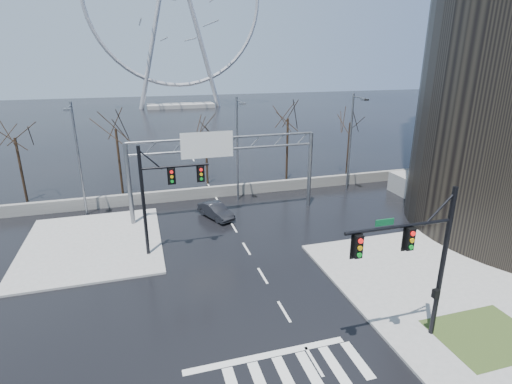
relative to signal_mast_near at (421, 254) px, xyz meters
name	(u,v)px	position (x,y,z in m)	size (l,w,h in m)	color
ground	(284,312)	(-5.14, 4.04, -4.87)	(260.00, 260.00, 0.00)	black
sidewalk_right_ext	(413,267)	(4.86, 6.04, -4.80)	(12.00, 10.00, 0.15)	gray
sidewalk_far	(93,244)	(-16.14, 16.04, -4.80)	(10.00, 12.00, 0.15)	gray
grass_strip	(486,336)	(3.86, -0.96, -4.72)	(5.00, 4.00, 0.02)	#243717
barrier_wall	(215,192)	(-5.14, 24.04, -4.32)	(52.00, 0.50, 1.10)	slate
signal_mast_near	(421,254)	(0.00, 0.00, 0.00)	(5.52, 0.41, 8.00)	black
signal_mast_far	(160,190)	(-11.01, 13.00, -0.04)	(4.72, 0.41, 8.00)	black
sign_gantry	(220,159)	(-5.52, 19.00, 0.31)	(16.36, 0.40, 7.60)	slate
streetlight_left	(77,152)	(-17.14, 22.20, 1.01)	(0.50, 2.55, 10.00)	slate
streetlight_mid	(238,142)	(-3.14, 22.20, 1.01)	(0.50, 2.55, 10.00)	slate
streetlight_right	(352,135)	(8.86, 22.20, 1.01)	(0.50, 2.55, 10.00)	slate
tree_far_left	(16,145)	(-23.14, 28.04, 0.70)	(3.50, 3.50, 7.00)	black
tree_left	(116,137)	(-14.14, 27.54, 1.10)	(3.75, 3.75, 7.50)	black
tree_center	(206,138)	(-5.14, 28.54, 0.30)	(3.25, 3.25, 6.50)	black
tree_right	(288,126)	(3.86, 27.54, 1.34)	(3.90, 3.90, 7.80)	black
tree_far_right	(350,129)	(11.86, 28.04, 0.54)	(3.40, 3.40, 6.80)	black
ferris_wheel	(175,3)	(-0.14, 99.04, 21.26)	(45.00, 6.00, 50.91)	gray
car	(216,211)	(-6.15, 18.55, -4.22)	(1.39, 3.97, 1.31)	black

